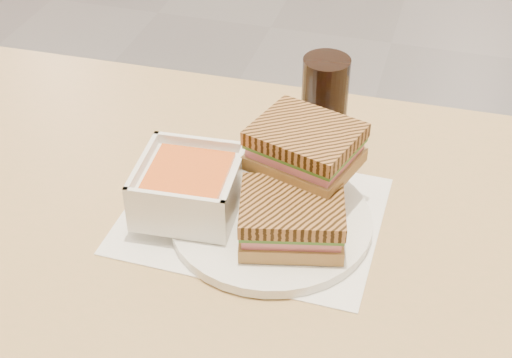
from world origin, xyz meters
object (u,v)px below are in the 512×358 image
(plate, at_px, (271,221))
(soup_bowl, at_px, (189,188))
(cola_glass, at_px, (324,104))
(panini_lower, at_px, (292,218))
(main_table, at_px, (264,286))

(plate, relative_size, soup_bowl, 1.92)
(soup_bowl, xyz_separation_m, cola_glass, (0.13, 0.21, 0.02))
(soup_bowl, distance_m, cola_glass, 0.25)
(soup_bowl, xyz_separation_m, panini_lower, (0.14, -0.02, -0.00))
(soup_bowl, relative_size, panini_lower, 0.92)
(main_table, distance_m, soup_bowl, 0.19)
(soup_bowl, height_order, panini_lower, soup_bowl)
(plate, bearing_deg, cola_glass, 82.80)
(main_table, height_order, panini_lower, panini_lower)
(main_table, relative_size, panini_lower, 8.27)
(plate, distance_m, cola_glass, 0.21)
(panini_lower, height_order, cola_glass, cola_glass)
(main_table, distance_m, cola_glass, 0.27)
(main_table, height_order, cola_glass, cola_glass)
(cola_glass, bearing_deg, plate, -97.20)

